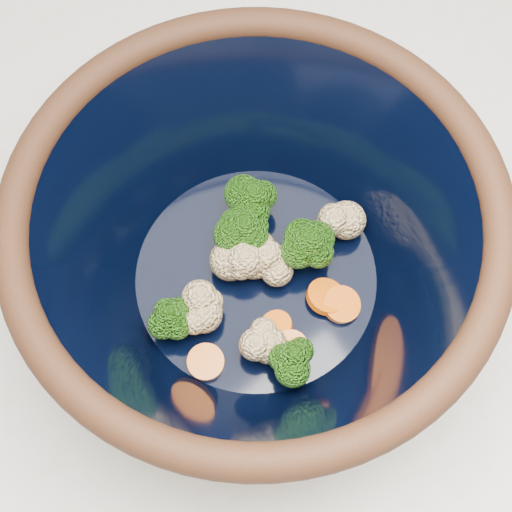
# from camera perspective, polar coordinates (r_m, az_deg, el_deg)

# --- Properties ---
(ground) EXTENTS (3.00, 3.00, 0.00)m
(ground) POSITION_cam_1_polar(r_m,az_deg,el_deg) (1.51, -2.03, -12.94)
(ground) COLOR #9E7A54
(ground) RESTS_ON ground
(counter) EXTENTS (1.20, 1.20, 0.90)m
(counter) POSITION_cam_1_polar(r_m,az_deg,el_deg) (1.07, -2.81, -8.18)
(counter) COLOR beige
(counter) RESTS_ON ground
(mixing_bowl) EXTENTS (0.45, 0.45, 0.16)m
(mixing_bowl) POSITION_cam_1_polar(r_m,az_deg,el_deg) (0.54, 0.00, 0.67)
(mixing_bowl) COLOR black
(mixing_bowl) RESTS_ON counter
(vegetable_pile) EXTENTS (0.20, 0.17, 0.05)m
(vegetable_pile) POSITION_cam_1_polar(r_m,az_deg,el_deg) (0.57, 0.45, -0.63)
(vegetable_pile) COLOR #608442
(vegetable_pile) RESTS_ON mixing_bowl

